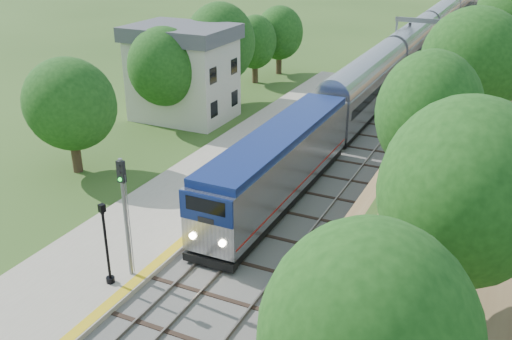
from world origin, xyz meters
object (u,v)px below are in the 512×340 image
at_px(signal_platform, 125,205).
at_px(station_building, 183,72).
at_px(train, 427,36).
at_px(lamppost_far, 107,249).
at_px(signal_farside, 395,143).
at_px(signal_gantry, 432,32).

bearing_deg(signal_platform, station_building, 116.31).
height_order(station_building, train, station_building).
xyz_separation_m(station_building, lamppost_far, (10.67, -23.45, -1.90)).
height_order(train, signal_farside, signal_farside).
xyz_separation_m(station_building, signal_gantry, (16.47, 24.99, 0.73)).
bearing_deg(signal_platform, train, 87.22).
bearing_deg(train, signal_gantry, -78.61).
bearing_deg(signal_platform, signal_gantry, 83.54).
xyz_separation_m(signal_gantry, signal_farside, (3.73, -33.62, -0.99)).
height_order(station_building, signal_platform, station_building).
relative_size(station_building, signal_gantry, 1.02).
bearing_deg(signal_gantry, lamppost_far, -96.83).
bearing_deg(station_building, signal_platform, -63.69).
height_order(train, signal_platform, signal_platform).
relative_size(lamppost_far, signal_platform, 0.68).
bearing_deg(signal_farside, lamppost_far, -122.74).
xyz_separation_m(station_building, train, (14.00, 37.26, -1.89)).
relative_size(signal_gantry, signal_farside, 1.38).
bearing_deg(lamppost_far, train, 86.86).
distance_m(train, signal_platform, 59.80).
distance_m(train, signal_farside, 46.34).
relative_size(signal_gantry, lamppost_far, 2.07).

